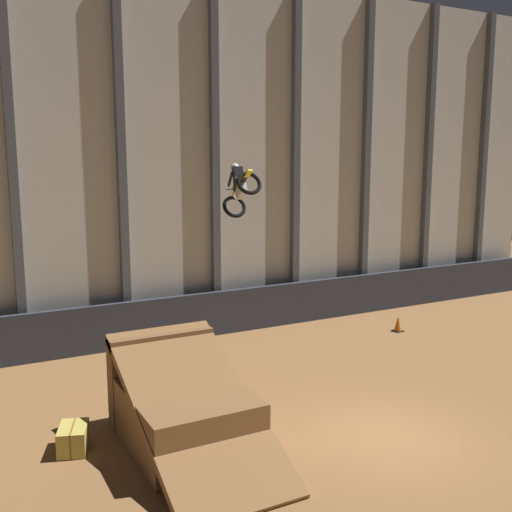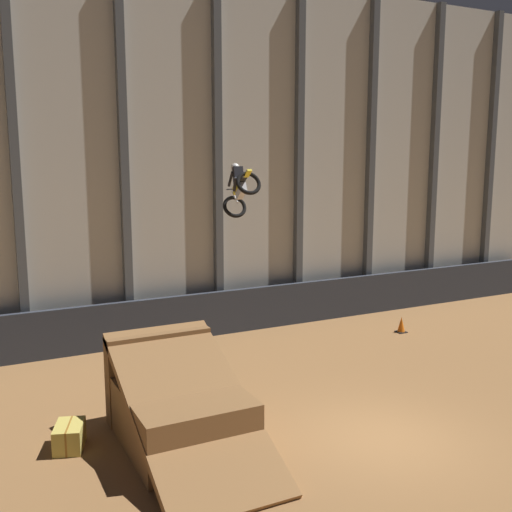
{
  "view_description": "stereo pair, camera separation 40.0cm",
  "coord_description": "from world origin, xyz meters",
  "px_view_note": "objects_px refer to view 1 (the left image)",
  "views": [
    {
      "loc": [
        -8.8,
        -10.04,
        6.46
      ],
      "look_at": [
        -0.65,
        5.36,
        3.53
      ],
      "focal_mm": 42.0,
      "sensor_mm": 36.0,
      "label": 1
    },
    {
      "loc": [
        -8.44,
        -10.23,
        6.46
      ],
      "look_at": [
        -0.65,
        5.36,
        3.53
      ],
      "focal_mm": 42.0,
      "sensor_mm": 36.0,
      "label": 2
    }
  ],
  "objects_px": {
    "traffic_cone_near_ramp": "(398,324)",
    "hay_bale_trackside": "(73,438)",
    "dirt_ramp": "(182,407)",
    "rider_bike_solo": "(240,188)"
  },
  "relations": [
    {
      "from": "dirt_ramp",
      "to": "hay_bale_trackside",
      "type": "xyz_separation_m",
      "value": [
        -2.32,
        0.66,
        -0.52
      ]
    },
    {
      "from": "rider_bike_solo",
      "to": "traffic_cone_near_ramp",
      "type": "relative_size",
      "value": 2.98
    },
    {
      "from": "dirt_ramp",
      "to": "traffic_cone_near_ramp",
      "type": "bearing_deg",
      "value": 23.12
    },
    {
      "from": "rider_bike_solo",
      "to": "traffic_cone_near_ramp",
      "type": "distance_m",
      "value": 8.79
    },
    {
      "from": "dirt_ramp",
      "to": "rider_bike_solo",
      "type": "relative_size",
      "value": 2.93
    },
    {
      "from": "traffic_cone_near_ramp",
      "to": "hay_bale_trackside",
      "type": "xyz_separation_m",
      "value": [
        -12.51,
        -3.69,
        -0.0
      ]
    },
    {
      "from": "rider_bike_solo",
      "to": "hay_bale_trackside",
      "type": "distance_m",
      "value": 8.09
    },
    {
      "from": "rider_bike_solo",
      "to": "traffic_cone_near_ramp",
      "type": "xyz_separation_m",
      "value": [
        6.99,
        0.93,
        -5.24
      ]
    },
    {
      "from": "traffic_cone_near_ramp",
      "to": "hay_bale_trackside",
      "type": "relative_size",
      "value": 0.55
    },
    {
      "from": "traffic_cone_near_ramp",
      "to": "dirt_ramp",
      "type": "bearing_deg",
      "value": -156.88
    }
  ]
}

